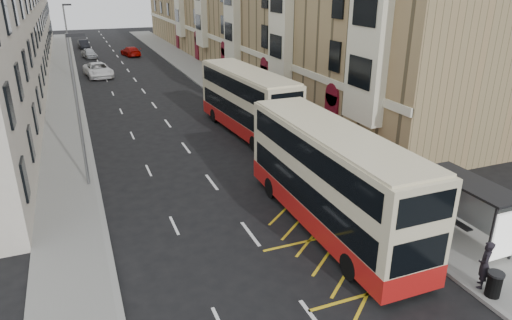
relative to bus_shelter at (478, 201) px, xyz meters
name	(u,v)px	position (x,y,z in m)	size (l,w,h in m)	color
ground	(289,286)	(-8.34, 0.39, -2.14)	(200.00, 200.00, 0.00)	black
pavement_right	(231,92)	(-0.34, 30.39, -2.06)	(4.00, 120.00, 0.15)	slate
pavement_left	(64,107)	(-15.84, 30.39, -2.06)	(3.00, 120.00, 0.15)	slate
kerb_right	(212,94)	(-2.34, 30.39, -2.06)	(0.25, 120.00, 0.15)	gray
kerb_left	(82,105)	(-14.34, 30.39, -2.06)	(0.25, 120.00, 0.15)	gray
road_markings	(129,72)	(-8.34, 45.39, -2.13)	(10.00, 110.00, 0.01)	silver
terrace_right	(242,4)	(6.54, 45.77, 5.38)	(10.75, 79.00, 15.25)	#8E7A52
bus_shelter	(478,201)	(0.00, 0.00, 0.00)	(1.65, 4.25, 2.70)	black
guard_railing	(350,180)	(-2.09, 6.14, -1.28)	(0.06, 6.56, 1.01)	#BC0C02
street_lamp_near	(78,104)	(-14.69, 12.39, 2.50)	(0.93, 0.18, 8.00)	slate
street_lamp_far	(68,38)	(-14.69, 42.39, 2.50)	(0.93, 0.18, 8.00)	slate
double_decker_front	(330,179)	(-4.80, 3.70, 0.25)	(2.76, 11.77, 4.69)	beige
double_decker_rear	(247,102)	(-3.34, 17.85, 0.21)	(3.46, 11.73, 4.61)	beige
litter_bin	(494,284)	(-1.99, -2.95, -1.50)	(0.57, 0.57, 0.95)	black
pedestrian_near	(485,265)	(-1.96, -2.39, -1.06)	(0.68, 0.44, 1.85)	black
pedestrian_mid	(438,194)	(0.80, 2.94, -1.18)	(0.79, 0.61, 1.62)	black
pedestrian_far	(433,205)	(-0.37, 2.00, -1.07)	(1.07, 0.45, 1.83)	black
white_van	(98,70)	(-11.99, 43.55, -1.34)	(2.65, 5.76, 1.60)	silver
car_silver	(89,53)	(-12.21, 58.07, -1.45)	(1.63, 4.06, 1.38)	#A6A9AD
car_dark	(84,44)	(-12.52, 68.65, -1.46)	(1.43, 4.09, 1.35)	black
car_red	(131,51)	(-6.44, 57.81, -1.45)	(1.91, 4.71, 1.37)	#8D0501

